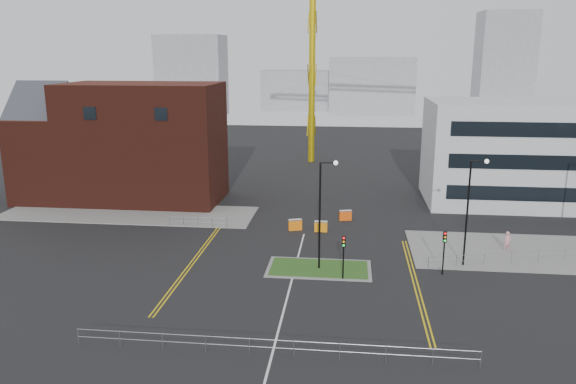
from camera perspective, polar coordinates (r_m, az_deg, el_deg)
name	(u,v)px	position (r m, az deg, el deg)	size (l,w,h in m)	color
ground	(284,311)	(39.88, -0.44, -11.98)	(200.00, 200.00, 0.00)	black
pavement_left	(129,213)	(64.88, -15.88, -2.09)	(28.00, 8.00, 0.12)	slate
pavement_right	(546,253)	(55.47, 24.75, -5.62)	(24.00, 10.00, 0.12)	slate
island_kerb	(319,269)	(47.01, 3.17, -7.78)	(8.60, 4.60, 0.08)	slate
grass_island	(319,268)	(47.00, 3.17, -7.76)	(8.00, 4.00, 0.12)	#274B19
brick_building	(120,144)	(69.99, -16.69, 4.71)	(24.20, 10.07, 14.24)	#441911
office_block	(536,153)	(71.89, 23.92, 3.64)	(25.00, 12.20, 12.00)	silver
streetlamp_island	(323,206)	(45.27, 3.53, -1.46)	(1.46, 0.36, 9.18)	black
streetlamp_right_near	(471,204)	(48.20, 18.06, -1.18)	(1.46, 0.36, 9.18)	black
traffic_light_island	(344,249)	(44.17, 5.66, -5.78)	(0.28, 0.33, 3.65)	black
traffic_light_right	(444,244)	(46.70, 15.60, -5.14)	(0.28, 0.33, 3.65)	black
railing_front	(272,344)	(34.25, -1.68, -15.18)	(24.05, 0.05, 1.10)	gray
railing_left	(198,220)	(58.18, -9.15, -2.87)	(6.05, 0.05, 1.10)	gray
railing_right	(539,254)	(52.53, 24.10, -5.79)	(19.05, 5.05, 1.10)	gray
centre_line	(287,299)	(41.68, -0.11, -10.77)	(0.15, 30.00, 0.01)	silver
yellow_left_a	(196,255)	(50.60, -9.32, -6.37)	(0.12, 24.00, 0.01)	gold
yellow_left_b	(199,256)	(50.52, -8.99, -6.39)	(0.12, 24.00, 0.01)	gold
yellow_right_a	(413,283)	(45.42, 12.62, -8.97)	(0.12, 20.00, 0.01)	gold
yellow_right_b	(417,283)	(45.45, 13.00, -8.97)	(0.12, 20.00, 0.01)	gold
skyline_a	(192,76)	(161.89, -9.72, 11.56)	(18.00, 12.00, 22.00)	gray
skyline_b	(371,86)	(165.95, 8.47, 10.62)	(24.00, 12.00, 16.00)	gray
skyline_c	(504,65)	(165.70, 21.06, 11.93)	(14.00, 12.00, 28.00)	gray
skyline_d	(311,90)	(176.39, 2.39, 10.30)	(30.00, 12.00, 12.00)	gray
pedestrian	(508,241)	(54.44, 21.41, -4.69)	(0.67, 0.44, 1.84)	pink
barrier_left	(295,224)	(56.63, 0.73, -3.30)	(1.42, 0.86, 1.13)	orange
barrier_mid	(321,226)	(56.28, 3.35, -3.46)	(1.30, 0.46, 1.09)	orange
barrier_right	(345,215)	(60.22, 5.85, -2.33)	(1.36, 0.76, 1.09)	#FD580E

